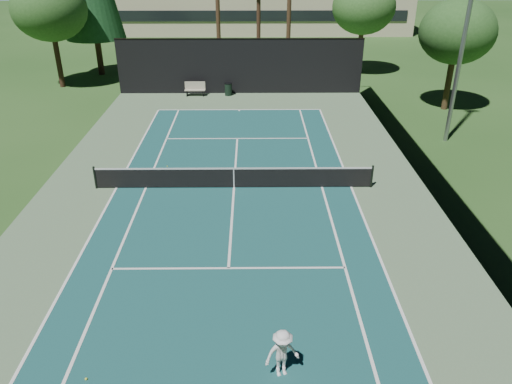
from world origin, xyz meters
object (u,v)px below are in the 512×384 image
(tennis_ball_b, at_px, (176,171))
(trash_bin, at_px, (228,89))
(tennis_ball_d, at_px, (167,166))
(tennis_ball_a, at_px, (86,379))
(park_bench, at_px, (195,88))
(tennis_net, at_px, (234,177))
(tennis_ball_c, at_px, (273,174))
(player, at_px, (282,354))

(tennis_ball_b, relative_size, trash_bin, 0.07)
(tennis_ball_d, bearing_deg, tennis_ball_a, -90.33)
(tennis_ball_d, distance_m, park_bench, 12.95)
(tennis_ball_a, xyz_separation_m, tennis_ball_d, (0.08, 13.78, -0.01))
(tennis_ball_a, bearing_deg, tennis_net, 72.60)
(tennis_ball_a, relative_size, trash_bin, 0.08)
(tennis_ball_c, relative_size, trash_bin, 0.08)
(tennis_ball_c, bearing_deg, tennis_ball_d, 169.80)
(tennis_ball_c, distance_m, park_bench, 14.84)
(tennis_net, xyz_separation_m, tennis_ball_a, (-3.55, -11.34, -0.52))
(tennis_ball_a, bearing_deg, park_bench, 89.50)
(tennis_ball_b, bearing_deg, tennis_ball_c, -3.67)
(tennis_net, height_order, player, player)
(tennis_net, xyz_separation_m, tennis_ball_c, (1.86, 1.48, -0.52))
(tennis_ball_b, bearing_deg, tennis_net, -31.42)
(tennis_ball_a, height_order, park_bench, park_bench)
(park_bench, bearing_deg, player, -79.48)
(player, distance_m, park_bench, 27.01)
(tennis_net, distance_m, park_bench, 15.73)
(tennis_ball_d, bearing_deg, player, -69.53)
(tennis_ball_c, bearing_deg, player, -91.14)
(tennis_net, xyz_separation_m, trash_bin, (-0.87, 15.42, -0.08))
(tennis_ball_b, distance_m, tennis_ball_c, 4.79)
(tennis_net, bearing_deg, tennis_ball_a, -107.40)
(tennis_net, bearing_deg, tennis_ball_c, 38.49)
(tennis_ball_c, height_order, park_bench, park_bench)
(tennis_ball_a, bearing_deg, tennis_ball_c, 67.11)
(park_bench, bearing_deg, tennis_ball_c, -69.55)
(player, distance_m, tennis_ball_a, 5.21)
(tennis_ball_b, bearing_deg, tennis_ball_a, -92.76)
(tennis_ball_d, relative_size, trash_bin, 0.07)
(player, bearing_deg, tennis_ball_b, 93.10)
(tennis_ball_d, height_order, park_bench, park_bench)
(tennis_ball_a, distance_m, tennis_ball_b, 13.14)
(park_bench, bearing_deg, trash_bin, 1.10)
(tennis_ball_d, bearing_deg, trash_bin, 78.66)
(trash_bin, bearing_deg, park_bench, -178.90)
(trash_bin, bearing_deg, tennis_ball_d, -101.34)
(tennis_ball_b, relative_size, park_bench, 0.04)
(tennis_net, bearing_deg, player, -81.82)
(tennis_ball_a, bearing_deg, player, 1.81)
(tennis_ball_a, relative_size, park_bench, 0.05)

